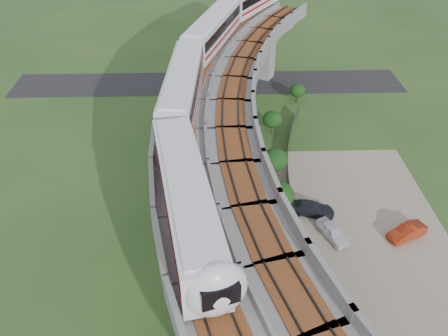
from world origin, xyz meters
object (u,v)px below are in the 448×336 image
(car_white, at_px, (333,232))
(car_dark, at_px, (312,208))
(metro_train, at_px, (218,58))
(car_red, at_px, (407,232))

(car_white, bearing_deg, car_dark, 87.53)
(metro_train, bearing_deg, car_dark, -48.82)
(car_red, height_order, car_dark, car_red)
(car_white, distance_m, car_dark, 3.62)
(metro_train, height_order, car_dark, metro_train)
(car_dark, bearing_deg, metro_train, 56.20)
(metro_train, height_order, car_red, metro_train)
(metro_train, xyz_separation_m, car_white, (10.52, -13.83, -11.61))
(car_white, height_order, car_red, same)
(car_red, xyz_separation_m, car_dark, (-8.41, 3.53, -0.01))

